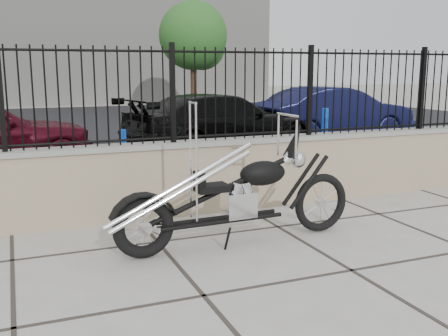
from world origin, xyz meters
TOP-DOWN VIEW (x-y plane):
  - ground_plane at (0.00, 0.00)m, footprint 90.00×90.00m
  - parking_lot at (0.00, 12.50)m, footprint 30.00×30.00m
  - retaining_wall at (0.00, 2.50)m, footprint 14.00×0.36m
  - iron_fence at (0.00, 2.50)m, footprint 14.00×0.08m
  - background_building at (0.00, 26.50)m, footprint 22.00×6.00m
  - chopper_motorcycle at (-0.74, 1.11)m, footprint 2.68×0.57m
  - car_black at (1.45, 6.99)m, footprint 4.90×2.91m
  - car_blue at (4.93, 7.72)m, footprint 4.36×1.76m
  - bollard_a at (-1.22, 4.66)m, footprint 0.13×0.13m
  - bollard_b at (2.86, 4.95)m, footprint 0.16×0.16m
  - tree_right at (4.20, 16.94)m, footprint 2.80×2.80m

SIDE VIEW (x-z plane):
  - ground_plane at x=0.00m, z-range 0.00..0.00m
  - parking_lot at x=0.00m, z-range 0.00..0.00m
  - bollard_a at x=-1.22m, z-range 0.00..0.90m
  - retaining_wall at x=0.00m, z-range 0.00..0.96m
  - bollard_b at x=2.86m, z-range 0.00..1.11m
  - car_black at x=1.45m, z-range 0.00..1.33m
  - car_blue at x=4.93m, z-range 0.00..1.41m
  - chopper_motorcycle at x=-0.74m, z-range 0.00..1.60m
  - iron_fence at x=0.00m, z-range 0.96..2.16m
  - tree_right at x=4.20m, z-range 0.94..5.66m
  - background_building at x=0.00m, z-range 0.00..8.00m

